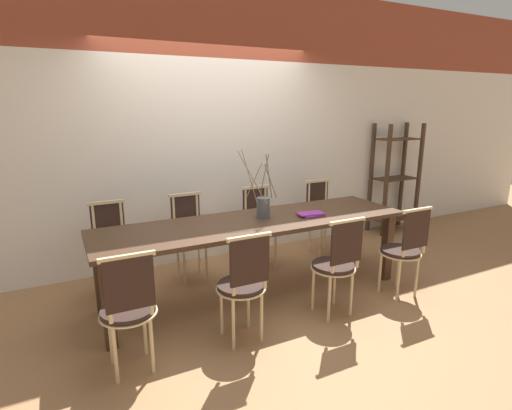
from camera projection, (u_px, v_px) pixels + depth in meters
The scene contains 14 objects.
ground_plane at pixel (256, 294), 4.01m from camera, with size 16.00×16.00×0.00m, color #9E7047.
wall_rear at pixel (210, 126), 4.66m from camera, with size 12.00×0.06×3.20m.
dining_table at pixel (256, 229), 3.84m from camera, with size 3.04×0.83×0.77m.
chair_near_leftend at pixel (129, 306), 2.71m from camera, with size 0.40×0.40×0.92m.
chair_near_left at pixel (243, 282), 3.09m from camera, with size 0.40×0.40×0.92m.
chair_near_center at pixel (337, 262), 3.48m from camera, with size 0.40×0.40×0.92m.
chair_near_right at pixel (404, 247), 3.84m from camera, with size 0.40×0.40×0.92m.
chair_far_leftend at pixel (111, 244), 3.93m from camera, with size 0.40×0.40×0.92m.
chair_far_left at pixel (190, 233), 4.28m from camera, with size 0.40×0.40×0.92m.
chair_far_center at pixel (260, 223), 4.65m from camera, with size 0.40×0.40×0.92m.
chair_far_right at pixel (322, 214), 5.04m from camera, with size 0.40×0.40×0.92m.
vase_centerpiece at pixel (263, 206), 3.88m from camera, with size 0.36×0.39×0.66m.
book_stack at pixel (311, 214), 3.97m from camera, with size 0.28×0.18×0.03m.
shelving_rack at pixel (395, 179), 5.85m from camera, with size 0.68×0.35×1.59m.
Camera 1 is at (-1.65, -3.28, 1.84)m, focal length 28.00 mm.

